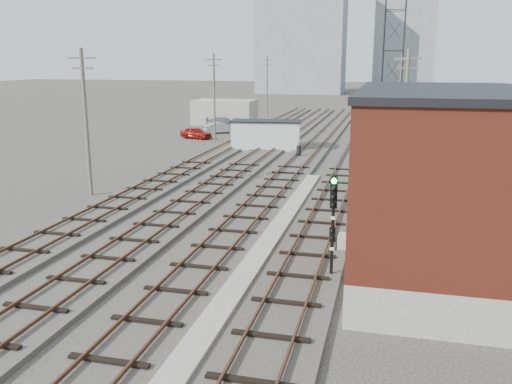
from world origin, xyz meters
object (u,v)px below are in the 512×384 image
(car_red, at_px, (196,133))
(switch_stand, at_px, (299,151))
(site_trailer, at_px, (266,135))
(signal_mast, at_px, (333,219))
(car_silver, at_px, (221,128))
(car_grey, at_px, (224,123))

(car_red, bearing_deg, switch_stand, -108.66)
(switch_stand, bearing_deg, site_trailer, 159.09)
(signal_mast, bearing_deg, switch_stand, 102.22)
(switch_stand, distance_m, car_red, 15.85)
(signal_mast, relative_size, car_red, 1.13)
(site_trailer, relative_size, car_silver, 1.78)
(switch_stand, relative_size, car_red, 0.35)
(car_red, xyz_separation_m, car_silver, (1.24, 5.13, 0.02))
(site_trailer, height_order, car_silver, site_trailer)
(signal_mast, height_order, car_red, signal_mast)
(car_grey, bearing_deg, switch_stand, -156.14)
(signal_mast, xyz_separation_m, switch_stand, (-5.73, 26.44, -1.82))
(car_grey, bearing_deg, car_silver, -177.41)
(signal_mast, relative_size, car_silver, 1.06)
(car_red, bearing_deg, car_silver, 3.44)
(car_red, bearing_deg, car_grey, 15.60)
(site_trailer, xyz_separation_m, car_silver, (-7.84, 10.47, -0.76))
(site_trailer, relative_size, car_red, 1.90)
(site_trailer, relative_size, car_grey, 1.47)
(car_silver, bearing_deg, switch_stand, -167.19)
(car_silver, bearing_deg, signal_mast, 176.85)
(signal_mast, height_order, site_trailer, signal_mast)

